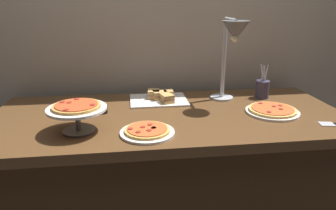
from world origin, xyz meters
TOP-DOWN VIEW (x-y plane):
  - back_wall at (0.00, 0.50)m, footprint 4.40×0.04m
  - buffet_table at (0.00, 0.00)m, footprint 1.90×0.84m
  - heat_lamp at (0.36, 0.09)m, footprint 0.15×0.32m
  - pizza_plate_front at (-0.14, -0.25)m, footprint 0.25×0.25m
  - pizza_plate_center at (0.56, -0.06)m, footprint 0.29×0.29m
  - pizza_plate_raised_stand at (-0.46, -0.18)m, footprint 0.27×0.27m
  - sandwich_platter at (-0.03, 0.23)m, footprint 0.34×0.26m
  - sauce_cup_near at (-0.36, 0.06)m, footprint 0.06×0.06m
  - utensil_holder at (0.61, 0.21)m, footprint 0.08×0.08m
  - serving_spatula at (0.79, -0.26)m, footprint 0.17×0.07m

SIDE VIEW (x-z plane):
  - buffet_table at x=0.00m, z-range 0.01..0.77m
  - serving_spatula at x=0.79m, z-range 0.76..0.77m
  - pizza_plate_front at x=-0.14m, z-range 0.76..0.79m
  - pizza_plate_center at x=0.56m, z-range 0.76..0.79m
  - sandwich_platter at x=-0.03m, z-range 0.75..0.81m
  - sauce_cup_near at x=-0.36m, z-range 0.76..0.80m
  - utensil_holder at x=0.61m, z-range 0.71..0.93m
  - pizza_plate_raised_stand at x=-0.46m, z-range 0.80..0.93m
  - heat_lamp at x=0.36m, z-range 0.89..1.39m
  - back_wall at x=0.00m, z-range 0.00..2.40m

